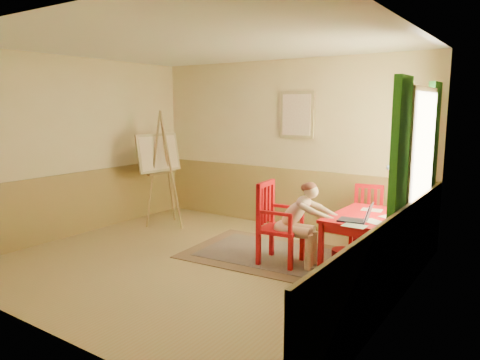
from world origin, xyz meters
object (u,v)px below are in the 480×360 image
Objects in this scene: easel at (160,158)px; chair_left at (277,223)px; table at (364,222)px; laptop at (358,218)px; figure at (299,220)px; chair_back at (367,217)px.

chair_left is at bearing -12.92° from easel.
laptop is at bearing -83.31° from table.
figure is 3.07m from easel.
table is 0.62× the size of easel.
figure is (0.31, 0.02, 0.08)m from chair_left.
easel reaches higher than figure.
laptop is (1.07, -0.01, 0.23)m from chair_left.
table is 1.10× the size of figure.
laptop is at bearing -2.57° from figure.
chair_back is 1.35m from laptop.
easel reaches higher than chair_back.
chair_back is 0.82× the size of figure.
chair_back reaches higher than table.
chair_back is (0.77, 1.26, -0.08)m from chair_left.
figure is (-0.72, -0.35, -0.01)m from table.
easel reaches higher than laptop.
chair_back is (-0.26, 0.89, -0.17)m from table.
table is 3.06× the size of laptop.
table is 0.80m from figure.
chair_left is at bearing -176.21° from figure.
figure is 0.57× the size of easel.
easel is (-2.96, 0.59, 0.55)m from figure.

